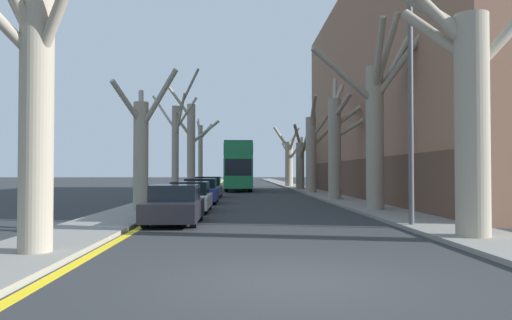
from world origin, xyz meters
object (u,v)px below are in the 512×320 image
Objects in this scene: street_tree_left_2 at (176,142)px; double_decker_bus at (239,164)px; lamp_post at (407,72)px; street_tree_right_1 at (376,120)px; street_tree_right_3 at (312,150)px; street_tree_right_0 at (466,103)px; street_tree_right_2 at (337,140)px; parked_car_3 at (208,188)px; street_tree_left_0 at (34,75)px; street_tree_right_5 at (289,159)px; street_tree_left_1 at (141,149)px; street_tree_left_3 at (191,145)px; parked_car_0 at (175,205)px; parked_car_1 at (190,197)px; parked_car_2 at (201,191)px; street_tree_left_4 at (201,152)px; street_tree_right_4 at (301,161)px.

street_tree_left_2 is 16.30m from double_decker_bus.
lamp_post reaches higher than double_decker_bus.
street_tree_right_1 is 17.82m from street_tree_right_3.
street_tree_left_2 reaches higher than street_tree_right_0.
street_tree_right_2 reaches higher than parked_car_3.
street_tree_right_2 reaches higher than street_tree_right_3.
street_tree_left_0 is 1.00× the size of street_tree_right_5.
street_tree_right_5 is (-0.26, 35.64, -0.81)m from street_tree_right_1.
street_tree_left_3 is at bearing 89.73° from street_tree_left_1.
lamp_post is (-0.53, 2.82, 1.36)m from street_tree_right_0.
parked_car_0 is 0.96× the size of parked_car_1.
double_decker_bus is (-5.83, 7.28, -0.99)m from street_tree_right_3.
street_tree_left_1 is 1.48× the size of parked_car_2.
parked_car_2 reaches higher than parked_car_0.
street_tree_left_3 is 30.73m from street_tree_right_0.
street_tree_left_4 reaches higher than parked_car_1.
street_tree_left_2 is 18.00m from lamp_post.
street_tree_left_2 is 1.03× the size of street_tree_right_0.
street_tree_left_4 is (0.07, 9.37, -0.27)m from street_tree_left_3.
street_tree_right_4 is at bearing -88.60° from street_tree_right_5.
double_decker_bus is (3.86, -4.41, -1.25)m from street_tree_left_4.
street_tree_left_1 is at bearing 89.97° from street_tree_left_0.
street_tree_right_1 reaches higher than street_tree_right_3.
street_tree_right_3 is (-0.04, 26.81, -0.02)m from street_tree_right_0.
street_tree_left_1 is 29.73m from street_tree_left_4.
parked_car_2 is at bearing -58.48° from street_tree_left_2.
street_tree_right_0 is 17.28m from street_tree_right_2.
street_tree_left_0 is 10.68m from lamp_post.
parked_car_1 is at bearing 90.00° from parked_car_0.
parked_car_2 is (-2.04, -18.68, -1.82)m from double_decker_bus.
street_tree_right_4 is (0.15, 35.52, -0.65)m from street_tree_right_0.
street_tree_left_2 is 19.85m from street_tree_right_4.
double_decker_bus is 12.78m from parked_car_3.
street_tree_left_1 is 9.54m from street_tree_left_2.
street_tree_left_0 is 0.92× the size of street_tree_right_0.
street_tree_left_2 is 9.80m from street_tree_right_2.
street_tree_left_3 is at bearing 95.51° from parked_car_1.
street_tree_right_3 reaches higher than street_tree_right_0.
parked_car_2 is 15.18m from lamp_post.
parked_car_2 is (1.99, 17.61, -3.05)m from street_tree_left_0.
double_decker_bus is 2.83× the size of parked_car_2.
parked_car_1 is (-7.91, 9.56, -2.85)m from street_tree_right_0.
street_tree_right_4 is 0.90× the size of street_tree_right_5.
street_tree_right_3 reaches higher than parked_car_0.
street_tree_right_1 is 1.06× the size of street_tree_right_2.
street_tree_right_4 is at bearing -16.78° from street_tree_left_4.
lamp_post is at bearing -70.60° from street_tree_left_3.
street_tree_right_0 is 1.82× the size of parked_car_1.
double_decker_bus is at bearing 51.65° from street_tree_left_3.
street_tree_right_0 is 1.89× the size of parked_car_0.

